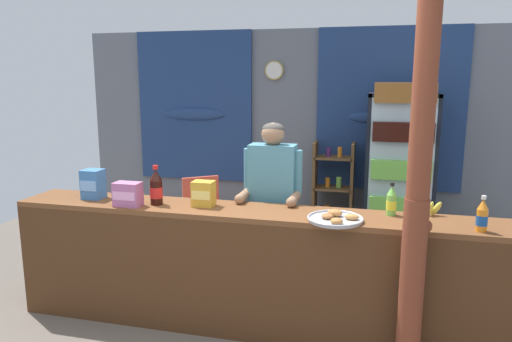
{
  "coord_description": "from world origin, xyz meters",
  "views": [
    {
      "loc": [
        1.04,
        -2.87,
        1.96
      ],
      "look_at": [
        0.1,
        0.85,
        1.21
      ],
      "focal_mm": 33.71,
      "sensor_mm": 36.0,
      "label": 1
    }
  ],
  "objects_px": {
    "bottle_shelf_rack": "(333,191)",
    "soda_bottle_orange_soda": "(482,216)",
    "snack_box_biscuit": "(93,184)",
    "banana_bunch": "(424,208)",
    "stall_counter": "(245,262)",
    "drink_fridge": "(400,164)",
    "soda_bottle_cola": "(156,188)",
    "pastry_tray": "(336,218)",
    "snack_box_choco_powder": "(203,194)",
    "soda_bottle_lime_soda": "(391,201)",
    "timber_post": "(417,207)",
    "snack_box_wafer": "(128,194)",
    "plastic_lawn_chair": "(204,211)",
    "shopkeeper": "(272,194)"
  },
  "relations": [
    {
      "from": "soda_bottle_orange_soda",
      "to": "soda_bottle_cola",
      "type": "bearing_deg",
      "value": 177.5
    },
    {
      "from": "timber_post",
      "to": "snack_box_wafer",
      "type": "bearing_deg",
      "value": 174.24
    },
    {
      "from": "snack_box_wafer",
      "to": "snack_box_biscuit",
      "type": "bearing_deg",
      "value": 159.6
    },
    {
      "from": "soda_bottle_cola",
      "to": "soda_bottle_lime_soda",
      "type": "xyz_separation_m",
      "value": [
        1.8,
        0.15,
        -0.03
      ]
    },
    {
      "from": "bottle_shelf_rack",
      "to": "soda_bottle_orange_soda",
      "type": "relative_size",
      "value": 5.07
    },
    {
      "from": "drink_fridge",
      "to": "bottle_shelf_rack",
      "type": "height_order",
      "value": "drink_fridge"
    },
    {
      "from": "banana_bunch",
      "to": "drink_fridge",
      "type": "bearing_deg",
      "value": 93.67
    },
    {
      "from": "snack_box_wafer",
      "to": "banana_bunch",
      "type": "bearing_deg",
      "value": 7.74
    },
    {
      "from": "pastry_tray",
      "to": "drink_fridge",
      "type": "bearing_deg",
      "value": 76.05
    },
    {
      "from": "soda_bottle_cola",
      "to": "soda_bottle_orange_soda",
      "type": "bearing_deg",
      "value": -2.5
    },
    {
      "from": "stall_counter",
      "to": "snack_box_biscuit",
      "type": "xyz_separation_m",
      "value": [
        -1.34,
        0.13,
        0.5
      ]
    },
    {
      "from": "stall_counter",
      "to": "snack_box_biscuit",
      "type": "bearing_deg",
      "value": 174.62
    },
    {
      "from": "soda_bottle_lime_soda",
      "to": "pastry_tray",
      "type": "height_order",
      "value": "soda_bottle_lime_soda"
    },
    {
      "from": "plastic_lawn_chair",
      "to": "snack_box_choco_powder",
      "type": "distance_m",
      "value": 1.65
    },
    {
      "from": "bottle_shelf_rack",
      "to": "soda_bottle_orange_soda",
      "type": "bearing_deg",
      "value": -63.25
    },
    {
      "from": "timber_post",
      "to": "banana_bunch",
      "type": "distance_m",
      "value": 0.55
    },
    {
      "from": "timber_post",
      "to": "pastry_tray",
      "type": "bearing_deg",
      "value": 157.95
    },
    {
      "from": "soda_bottle_orange_soda",
      "to": "drink_fridge",
      "type": "bearing_deg",
      "value": 102.23
    },
    {
      "from": "soda_bottle_orange_soda",
      "to": "plastic_lawn_chair",
      "type": "bearing_deg",
      "value": 147.71
    },
    {
      "from": "bottle_shelf_rack",
      "to": "drink_fridge",
      "type": "bearing_deg",
      "value": -21.89
    },
    {
      "from": "timber_post",
      "to": "snack_box_biscuit",
      "type": "bearing_deg",
      "value": 171.83
    },
    {
      "from": "soda_bottle_orange_soda",
      "to": "snack_box_choco_powder",
      "type": "xyz_separation_m",
      "value": [
        -1.99,
        0.15,
        -0.0
      ]
    },
    {
      "from": "snack_box_choco_powder",
      "to": "snack_box_biscuit",
      "type": "bearing_deg",
      "value": 179.99
    },
    {
      "from": "timber_post",
      "to": "bottle_shelf_rack",
      "type": "distance_m",
      "value": 2.7
    },
    {
      "from": "drink_fridge",
      "to": "plastic_lawn_chair",
      "type": "bearing_deg",
      "value": -168.42
    },
    {
      "from": "plastic_lawn_chair",
      "to": "snack_box_biscuit",
      "type": "xyz_separation_m",
      "value": [
        -0.43,
        -1.45,
        0.6
      ]
    },
    {
      "from": "stall_counter",
      "to": "pastry_tray",
      "type": "height_order",
      "value": "pastry_tray"
    },
    {
      "from": "soda_bottle_lime_soda",
      "to": "snack_box_wafer",
      "type": "xyz_separation_m",
      "value": [
        -1.99,
        -0.25,
        -0.01
      ]
    },
    {
      "from": "soda_bottle_cola",
      "to": "snack_box_biscuit",
      "type": "height_order",
      "value": "soda_bottle_cola"
    },
    {
      "from": "stall_counter",
      "to": "bottle_shelf_rack",
      "type": "height_order",
      "value": "bottle_shelf_rack"
    },
    {
      "from": "soda_bottle_lime_soda",
      "to": "pastry_tray",
      "type": "distance_m",
      "value": 0.46
    },
    {
      "from": "banana_bunch",
      "to": "soda_bottle_cola",
      "type": "bearing_deg",
      "value": -174.36
    },
    {
      "from": "plastic_lawn_chair",
      "to": "soda_bottle_lime_soda",
      "type": "distance_m",
      "value": 2.46
    },
    {
      "from": "plastic_lawn_chair",
      "to": "snack_box_wafer",
      "type": "height_order",
      "value": "snack_box_wafer"
    },
    {
      "from": "soda_bottle_cola",
      "to": "soda_bottle_orange_soda",
      "type": "xyz_separation_m",
      "value": [
        2.37,
        -0.1,
        -0.03
      ]
    },
    {
      "from": "bottle_shelf_rack",
      "to": "banana_bunch",
      "type": "xyz_separation_m",
      "value": [
        0.84,
        -2.02,
        0.4
      ]
    },
    {
      "from": "plastic_lawn_chair",
      "to": "soda_bottle_cola",
      "type": "xyz_separation_m",
      "value": [
        0.17,
        -1.5,
        0.61
      ]
    },
    {
      "from": "soda_bottle_cola",
      "to": "soda_bottle_orange_soda",
      "type": "height_order",
      "value": "soda_bottle_cola"
    },
    {
      "from": "plastic_lawn_chair",
      "to": "banana_bunch",
      "type": "distance_m",
      "value": 2.61
    },
    {
      "from": "drink_fridge",
      "to": "soda_bottle_cola",
      "type": "height_order",
      "value": "drink_fridge"
    },
    {
      "from": "stall_counter",
      "to": "shopkeeper",
      "type": "height_order",
      "value": "shopkeeper"
    },
    {
      "from": "drink_fridge",
      "to": "banana_bunch",
      "type": "relative_size",
      "value": 7.06
    },
    {
      "from": "timber_post",
      "to": "snack_box_wafer",
      "type": "distance_m",
      "value": 2.15
    },
    {
      "from": "shopkeeper",
      "to": "snack_box_wafer",
      "type": "relative_size",
      "value": 7.71
    },
    {
      "from": "snack_box_wafer",
      "to": "snack_box_biscuit",
      "type": "height_order",
      "value": "snack_box_biscuit"
    },
    {
      "from": "snack_box_biscuit",
      "to": "banana_bunch",
      "type": "height_order",
      "value": "snack_box_biscuit"
    },
    {
      "from": "pastry_tray",
      "to": "snack_box_choco_powder",
      "type": "bearing_deg",
      "value": 171.63
    },
    {
      "from": "stall_counter",
      "to": "bottle_shelf_rack",
      "type": "distance_m",
      "value": 2.34
    },
    {
      "from": "snack_box_wafer",
      "to": "banana_bunch",
      "type": "distance_m",
      "value": 2.25
    },
    {
      "from": "timber_post",
      "to": "snack_box_wafer",
      "type": "xyz_separation_m",
      "value": [
        -2.13,
        0.22,
        -0.1
      ]
    }
  ]
}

